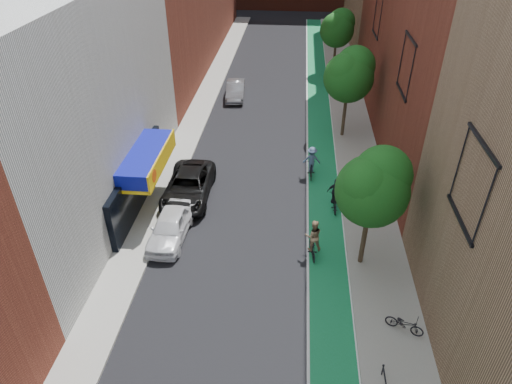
% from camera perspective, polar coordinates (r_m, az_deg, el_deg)
% --- Properties ---
extents(bike_lane, '(2.00, 68.00, 0.01)m').
position_cam_1_polar(bike_lane, '(37.01, 7.98, 8.42)').
color(bike_lane, '#136F31').
rests_on(bike_lane, ground).
extents(sidewalk_left, '(2.00, 68.00, 0.15)m').
position_cam_1_polar(sidewalk_left, '(37.76, -7.52, 9.12)').
color(sidewalk_left, gray).
rests_on(sidewalk_left, ground).
extents(sidewalk_right, '(3.00, 68.00, 0.15)m').
position_cam_1_polar(sidewalk_right, '(37.20, 11.87, 8.27)').
color(sidewalk_right, gray).
rests_on(sidewalk_right, ground).
extents(building_left_white, '(8.00, 20.00, 12.00)m').
position_cam_1_polar(building_left_white, '(26.86, -24.41, 9.56)').
color(building_left_white, silver).
rests_on(building_left_white, ground).
extents(tree_near, '(3.40, 3.36, 6.42)m').
position_cam_1_polar(tree_near, '(21.01, 14.52, 0.78)').
color(tree_near, '#332619').
rests_on(tree_near, ground).
extents(tree_mid, '(3.55, 3.53, 6.74)m').
position_cam_1_polar(tree_mid, '(33.47, 11.63, 14.32)').
color(tree_mid, '#332619').
rests_on(tree_mid, ground).
extents(tree_far, '(3.30, 3.25, 6.21)m').
position_cam_1_polar(tree_far, '(46.95, 10.17, 19.61)').
color(tree_far, '#332619').
rests_on(tree_far, ground).
extents(parked_car_white, '(1.94, 4.46, 1.50)m').
position_cam_1_polar(parked_car_white, '(24.67, -10.67, -4.28)').
color(parked_car_white, white).
rests_on(parked_car_white, ground).
extents(parked_car_black, '(2.70, 5.73, 1.58)m').
position_cam_1_polar(parked_car_black, '(27.61, -8.46, 0.68)').
color(parked_car_black, black).
rests_on(parked_car_black, ground).
extents(parked_car_silver, '(1.83, 4.46, 1.44)m').
position_cam_1_polar(parked_car_silver, '(41.39, -2.57, 12.62)').
color(parked_car_silver, gray).
rests_on(parked_car_silver, ground).
extents(cyclist_lane_near, '(0.95, 1.67, 2.12)m').
position_cam_1_polar(cyclist_lane_near, '(23.24, 7.13, -6.08)').
color(cyclist_lane_near, black).
rests_on(cyclist_lane_near, ground).
extents(cyclist_lane_mid, '(0.96, 1.70, 1.97)m').
position_cam_1_polar(cyclist_lane_mid, '(26.80, 9.84, -0.74)').
color(cyclist_lane_mid, black).
rests_on(cyclist_lane_mid, ground).
extents(cyclist_lane_far, '(1.13, 1.67, 2.07)m').
position_cam_1_polar(cyclist_lane_far, '(29.56, 6.95, 3.57)').
color(cyclist_lane_far, black).
rests_on(cyclist_lane_far, ground).
extents(parked_bike_far, '(1.71, 1.17, 0.85)m').
position_cam_1_polar(parked_bike_far, '(20.78, 18.10, -15.38)').
color(parked_bike_far, black).
rests_on(parked_bike_far, sidewalk_right).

